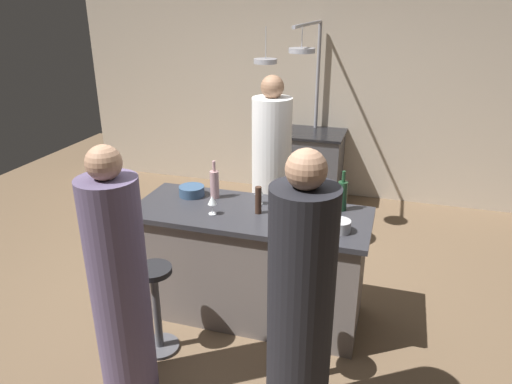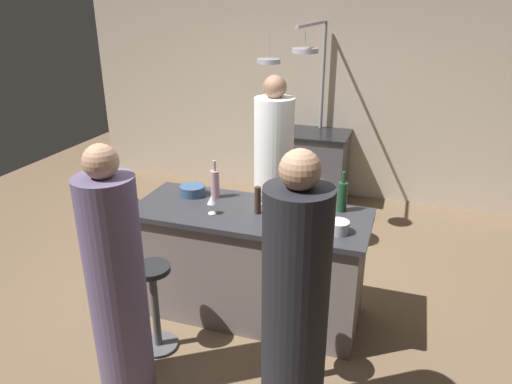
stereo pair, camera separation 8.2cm
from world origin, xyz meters
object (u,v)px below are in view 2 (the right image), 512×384
at_px(pepper_mill, 258,200).
at_px(bar_stool_right, 298,334).
at_px(guest_right, 295,312).
at_px(mixing_bowl_steel, 338,227).
at_px(wine_bottle_rose, 215,183).
at_px(guest_left, 117,285).
at_px(bar_stool_left, 155,304).
at_px(wine_bottle_white, 289,191).
at_px(wine_glass_near_left_guest, 259,192).
at_px(wine_bottle_green, 342,196).
at_px(wine_glass_near_right_guest, 212,201).
at_px(mixing_bowl_blue, 192,190).
at_px(potted_plant, 126,214).
at_px(chef, 273,175).
at_px(stove_range, 314,167).

bearing_deg(pepper_mill, bar_stool_right, -51.90).
relative_size(guest_right, mixing_bowl_steel, 11.40).
xyz_separation_m(guest_right, wine_bottle_rose, (-0.95, 1.14, 0.22)).
bearing_deg(wine_bottle_rose, bar_stool_right, -41.49).
relative_size(guest_left, wine_bottle_rose, 5.36).
relative_size(bar_stool_left, wine_bottle_white, 2.16).
bearing_deg(wine_glass_near_left_guest, wine_bottle_green, 6.96).
relative_size(guest_left, wine_glass_near_right_guest, 11.36).
relative_size(wine_bottle_rose, mixing_bowl_blue, 1.51).
height_order(wine_bottle_green, mixing_bowl_steel, wine_bottle_green).
distance_m(potted_plant, pepper_mill, 2.01).
distance_m(wine_bottle_green, mixing_bowl_blue, 1.21).
relative_size(chef, wine_bottle_green, 5.66).
bearing_deg(mixing_bowl_steel, bar_stool_right, -106.39).
bearing_deg(mixing_bowl_steel, potted_plant, 158.85).
relative_size(pepper_mill, wine_glass_near_right_guest, 1.44).
xyz_separation_m(bar_stool_left, potted_plant, (-1.14, 1.38, -0.08)).
height_order(wine_bottle_white, wine_glass_near_right_guest, wine_bottle_white).
bearing_deg(mixing_bowl_blue, potted_plant, 151.02).
bearing_deg(wine_glass_near_left_guest, bar_stool_right, -56.06).
xyz_separation_m(potted_plant, wine_glass_near_right_guest, (1.39, -0.89, 0.71)).
xyz_separation_m(bar_stool_right, mixing_bowl_steel, (0.14, 0.48, 0.57)).
distance_m(stove_range, chef, 1.46).
xyz_separation_m(bar_stool_left, wine_bottle_green, (1.15, 0.85, 0.64)).
bearing_deg(mixing_bowl_blue, pepper_mill, -15.46).
bearing_deg(chef, wine_glass_near_right_guest, -96.47).
height_order(stove_range, mixing_bowl_blue, mixing_bowl_blue).
bearing_deg(potted_plant, mixing_bowl_blue, -28.98).
bearing_deg(mixing_bowl_steel, wine_bottle_white, 141.82).
relative_size(potted_plant, wine_glass_near_left_guest, 3.56).
bearing_deg(guest_left, potted_plant, 122.67).
distance_m(bar_stool_right, wine_glass_near_left_guest, 1.13).
xyz_separation_m(potted_plant, wine_bottle_rose, (1.29, -0.59, 0.72)).
relative_size(guest_right, guest_left, 1.04).
xyz_separation_m(bar_stool_right, mixing_bowl_blue, (-1.09, 0.78, 0.56)).
bearing_deg(wine_glass_near_left_guest, stove_range, 90.59).
height_order(wine_bottle_green, wine_glass_near_right_guest, wine_bottle_green).
relative_size(bar_stool_right, bar_stool_left, 1.00).
bearing_deg(wine_glass_near_right_guest, wine_bottle_white, 33.54).
xyz_separation_m(wine_bottle_rose, wine_glass_near_left_guest, (0.38, -0.02, -0.01)).
bearing_deg(wine_bottle_rose, wine_bottle_white, 3.02).
distance_m(stove_range, mixing_bowl_blue, 2.41).
xyz_separation_m(guest_right, bar_stool_left, (-1.10, 0.34, -0.42)).
height_order(potted_plant, wine_bottle_green, wine_bottle_green).
bearing_deg(guest_right, potted_plant, 142.34).
bearing_deg(guest_right, bar_stool_left, 162.75).
xyz_separation_m(wine_glass_near_right_guest, mixing_bowl_steel, (0.94, -0.01, -0.06)).
relative_size(chef, wine_bottle_white, 5.61).
xyz_separation_m(guest_right, wine_glass_near_left_guest, (-0.57, 1.12, 0.21)).
bearing_deg(wine_glass_near_right_guest, mixing_bowl_blue, 136.00).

